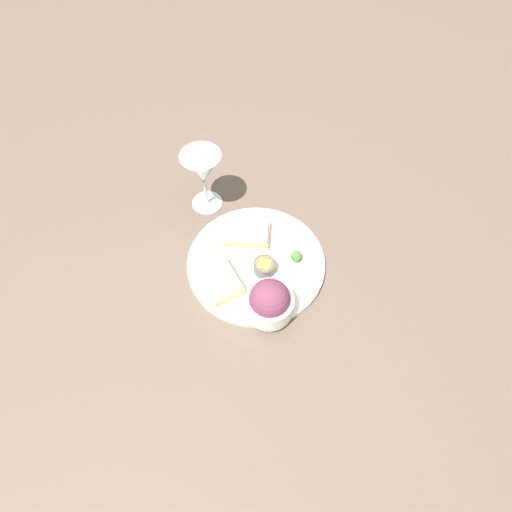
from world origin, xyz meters
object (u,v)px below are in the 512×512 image
Objects in this scene: sauce_ramekin at (264,266)px; cheese_toast_far at (220,281)px; cheese_toast_near at (247,233)px; wine_glass at (202,170)px; salad_bowl at (270,301)px.

sauce_ramekin is 0.43× the size of cheese_toast_far.
cheese_toast_near is (-0.09, 0.04, -0.00)m from sauce_ramekin.
wine_glass is at bearing 143.85° from cheese_toast_far.
sauce_ramekin is 0.10m from cheese_toast_far.
salad_bowl is 2.04× the size of sauce_ramekin.
cheese_toast_far is at bearing -117.42° from sauce_ramekin.
salad_bowl is 0.79× the size of cheese_toast_near.
salad_bowl reaches higher than sauce_ramekin.
salad_bowl is 0.33m from wine_glass.
sauce_ramekin is at bearing -23.91° from cheese_toast_near.
sauce_ramekin reaches higher than cheese_toast_near.
salad_bowl is at bearing -41.68° from sauce_ramekin.
wine_glass reaches higher than cheese_toast_far.
cheese_toast_near is at bearing 156.09° from sauce_ramekin.
cheese_toast_near is (-0.16, 0.10, -0.02)m from salad_bowl.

